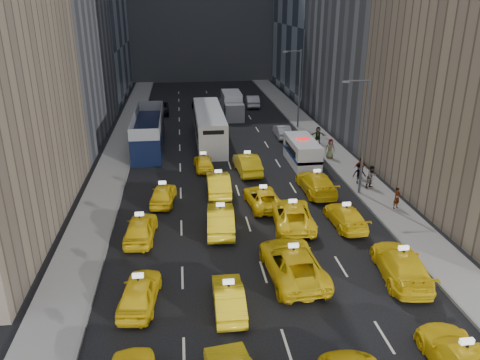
% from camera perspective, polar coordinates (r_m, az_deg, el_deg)
% --- Properties ---
extents(ground, '(160.00, 160.00, 0.00)m').
position_cam_1_polar(ground, '(25.03, 3.66, -13.55)').
color(ground, black).
rests_on(ground, ground).
extents(sidewalk_west, '(3.00, 90.00, 0.15)m').
position_cam_1_polar(sidewalk_west, '(47.75, -14.57, 3.29)').
color(sidewalk_west, gray).
rests_on(sidewalk_west, ground).
extents(sidewalk_east, '(3.00, 90.00, 0.15)m').
position_cam_1_polar(sidewalk_east, '(49.52, 10.31, 4.28)').
color(sidewalk_east, gray).
rests_on(sidewalk_east, ground).
extents(curb_west, '(0.15, 90.00, 0.18)m').
position_cam_1_polar(curb_west, '(47.57, -12.84, 3.40)').
color(curb_west, slate).
rests_on(curb_west, ground).
extents(curb_east, '(0.15, 90.00, 0.18)m').
position_cam_1_polar(curb_east, '(49.11, 8.69, 4.26)').
color(curb_east, slate).
rests_on(curb_east, ground).
extents(streetlight_near, '(2.15, 0.22, 9.00)m').
position_cam_1_polar(streetlight_near, '(36.01, 14.81, 5.52)').
color(streetlight_near, '#595B60').
rests_on(streetlight_near, ground).
extents(streetlight_far, '(2.15, 0.22, 9.00)m').
position_cam_1_polar(streetlight_far, '(54.61, 7.14, 11.28)').
color(streetlight_far, '#595B60').
rests_on(streetlight_far, ground).
extents(taxi_4, '(2.21, 4.46, 1.46)m').
position_cam_1_polar(taxi_4, '(24.27, -12.16, -13.21)').
color(taxi_4, yellow).
rests_on(taxi_4, ground).
extents(taxi_5, '(1.48, 4.14, 1.36)m').
position_cam_1_polar(taxi_5, '(23.48, -1.39, -14.12)').
color(taxi_5, yellow).
rests_on(taxi_5, ground).
extents(taxi_6, '(3.12, 6.19, 1.68)m').
position_cam_1_polar(taxi_6, '(26.01, 6.44, -9.97)').
color(taxi_6, yellow).
rests_on(taxi_6, ground).
extents(taxi_7, '(2.95, 5.79, 1.61)m').
position_cam_1_polar(taxi_7, '(27.20, 19.06, -9.70)').
color(taxi_7, yellow).
rests_on(taxi_7, ground).
extents(taxi_8, '(2.11, 4.57, 1.51)m').
position_cam_1_polar(taxi_8, '(30.28, -12.03, -5.74)').
color(taxi_8, yellow).
rests_on(taxi_8, ground).
extents(taxi_9, '(2.03, 5.03, 1.62)m').
position_cam_1_polar(taxi_9, '(30.67, -2.38, -4.77)').
color(taxi_9, yellow).
rests_on(taxi_9, ground).
extents(taxi_10, '(3.05, 5.75, 1.54)m').
position_cam_1_polar(taxi_10, '(31.54, 6.38, -4.20)').
color(taxi_10, yellow).
rests_on(taxi_10, ground).
extents(taxi_11, '(2.06, 4.70, 1.34)m').
position_cam_1_polar(taxi_11, '(32.13, 12.74, -4.32)').
color(taxi_11, yellow).
rests_on(taxi_11, ground).
extents(taxi_12, '(2.12, 4.31, 1.41)m').
position_cam_1_polar(taxi_12, '(35.15, -9.36, -1.72)').
color(taxi_12, yellow).
rests_on(taxi_12, ground).
extents(taxi_13, '(1.82, 4.99, 1.63)m').
position_cam_1_polar(taxi_13, '(36.38, -2.64, -0.44)').
color(taxi_13, yellow).
rests_on(taxi_13, ground).
extents(taxi_14, '(2.63, 4.98, 1.34)m').
position_cam_1_polar(taxi_14, '(34.22, 2.81, -2.16)').
color(taxi_14, yellow).
rests_on(taxi_14, ground).
extents(taxi_15, '(2.34, 5.52, 1.59)m').
position_cam_1_polar(taxi_15, '(37.03, 9.29, -0.35)').
color(taxi_15, yellow).
rests_on(taxi_15, ground).
extents(taxi_16, '(1.76, 3.98, 1.33)m').
position_cam_1_polar(taxi_16, '(41.63, -4.48, 2.15)').
color(taxi_16, yellow).
rests_on(taxi_16, ground).
extents(taxi_17, '(2.09, 5.13, 1.66)m').
position_cam_1_polar(taxi_17, '(40.75, 0.89, 2.02)').
color(taxi_17, yellow).
rests_on(taxi_17, ground).
extents(nypd_van, '(2.63, 5.98, 2.51)m').
position_cam_1_polar(nypd_van, '(43.18, 7.58, 3.39)').
color(nypd_van, white).
rests_on(nypd_van, ground).
extents(double_decker, '(4.30, 12.35, 3.52)m').
position_cam_1_polar(double_decker, '(48.35, -11.08, 5.88)').
color(double_decker, black).
rests_on(double_decker, ground).
extents(city_bus, '(3.47, 13.40, 3.43)m').
position_cam_1_polar(city_bus, '(49.63, -3.78, 6.58)').
color(city_bus, silver).
rests_on(city_bus, ground).
extents(box_truck, '(3.06, 6.95, 3.08)m').
position_cam_1_polar(box_truck, '(60.34, -0.95, 9.09)').
color(box_truck, silver).
rests_on(box_truck, ground).
extents(misc_car_0, '(1.51, 4.18, 1.37)m').
position_cam_1_polar(misc_car_0, '(51.59, 5.19, 5.94)').
color(misc_car_0, '#B6B9BE').
rests_on(misc_car_0, ground).
extents(misc_car_1, '(2.90, 5.92, 1.62)m').
position_cam_1_polar(misc_car_1, '(63.44, -9.92, 8.73)').
color(misc_car_1, black).
rests_on(misc_car_1, ground).
extents(misc_car_2, '(3.04, 5.95, 1.65)m').
position_cam_1_polar(misc_car_2, '(65.94, -1.85, 9.53)').
color(misc_car_2, slate).
rests_on(misc_car_2, ground).
extents(misc_car_3, '(2.40, 4.83, 1.58)m').
position_cam_1_polar(misc_car_3, '(64.41, -4.88, 9.14)').
color(misc_car_3, black).
rests_on(misc_car_3, ground).
extents(misc_car_4, '(2.00, 5.00, 1.62)m').
position_cam_1_polar(misc_car_4, '(66.55, 1.51, 9.62)').
color(misc_car_4, '#AAACB2').
rests_on(misc_car_4, ground).
extents(pedestrian_0, '(0.68, 0.58, 1.59)m').
position_cam_1_polar(pedestrian_0, '(35.25, 18.58, -2.11)').
color(pedestrian_0, gray).
rests_on(pedestrian_0, sidewalk_east).
extents(pedestrian_1, '(1.00, 0.77, 1.81)m').
position_cam_1_polar(pedestrian_1, '(38.46, 15.73, 0.36)').
color(pedestrian_1, gray).
rests_on(pedestrian_1, sidewalk_east).
extents(pedestrian_2, '(1.13, 0.53, 1.71)m').
position_cam_1_polar(pedestrian_2, '(39.09, 14.35, 0.76)').
color(pedestrian_2, gray).
rests_on(pedestrian_2, sidewalk_east).
extents(pedestrian_3, '(1.11, 0.65, 1.79)m').
position_cam_1_polar(pedestrian_3, '(40.29, 14.46, 1.42)').
color(pedestrian_3, gray).
rests_on(pedestrian_3, sidewalk_east).
extents(pedestrian_4, '(0.95, 0.59, 1.85)m').
position_cam_1_polar(pedestrian_4, '(44.85, 10.93, 3.79)').
color(pedestrian_4, gray).
rests_on(pedestrian_4, sidewalk_east).
extents(pedestrian_5, '(1.71, 0.90, 1.77)m').
position_cam_1_polar(pedestrian_5, '(49.24, 9.48, 5.41)').
color(pedestrian_5, gray).
rests_on(pedestrian_5, sidewalk_east).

